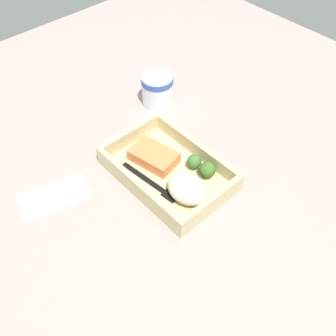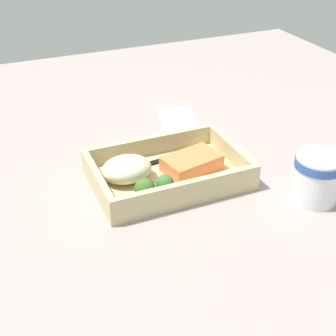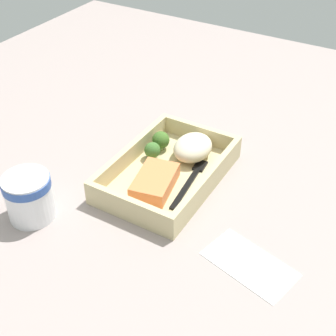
% 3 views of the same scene
% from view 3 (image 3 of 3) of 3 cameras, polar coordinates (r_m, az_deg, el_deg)
% --- Properties ---
extents(ground_plane, '(1.60, 1.60, 0.02)m').
position_cam_3_polar(ground_plane, '(0.94, 0.00, -1.79)').
color(ground_plane, gray).
extents(takeout_tray, '(0.28, 0.19, 0.01)m').
position_cam_3_polar(takeout_tray, '(0.93, 0.00, -1.03)').
color(takeout_tray, '#C7B785').
rests_on(takeout_tray, ground_plane).
extents(tray_rim, '(0.28, 0.19, 0.04)m').
position_cam_3_polar(tray_rim, '(0.91, 0.00, 0.20)').
color(tray_rim, '#C7B785').
rests_on(tray_rim, takeout_tray).
extents(salmon_fillet, '(0.12, 0.09, 0.03)m').
position_cam_3_polar(salmon_fillet, '(0.88, -1.67, -1.67)').
color(salmon_fillet, '#ED7E47').
rests_on(salmon_fillet, takeout_tray).
extents(mashed_potatoes, '(0.09, 0.07, 0.05)m').
position_cam_3_polar(mashed_potatoes, '(0.96, 3.05, 2.52)').
color(mashed_potatoes, beige).
rests_on(mashed_potatoes, takeout_tray).
extents(broccoli_floret_1, '(0.04, 0.04, 0.04)m').
position_cam_3_polar(broccoli_floret_1, '(0.98, -0.88, 3.40)').
color(broccoli_floret_1, '#80A15F').
rests_on(broccoli_floret_1, takeout_tray).
extents(broccoli_floret_2, '(0.03, 0.03, 0.04)m').
position_cam_3_polar(broccoli_floret_2, '(0.95, -1.92, 2.16)').
color(broccoli_floret_2, '#769E54').
rests_on(broccoli_floret_2, takeout_tray).
extents(fork, '(0.16, 0.03, 0.00)m').
position_cam_3_polar(fork, '(0.91, 2.77, -1.51)').
color(fork, black).
rests_on(fork, takeout_tray).
extents(paper_cup, '(0.08, 0.08, 0.09)m').
position_cam_3_polar(paper_cup, '(0.85, -16.63, -3.17)').
color(paper_cup, white).
rests_on(paper_cup, ground_plane).
extents(receipt_slip, '(0.11, 0.16, 0.00)m').
position_cam_3_polar(receipt_slip, '(0.78, 9.90, -11.45)').
color(receipt_slip, white).
rests_on(receipt_slip, ground_plane).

